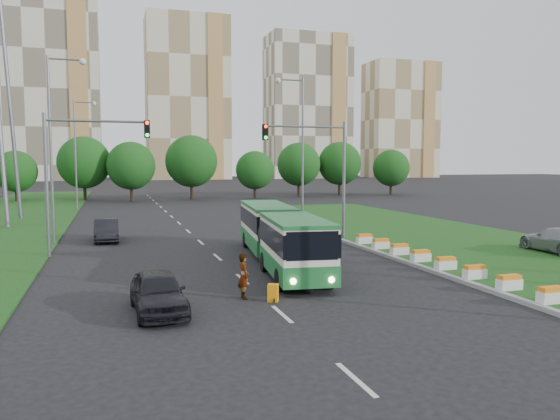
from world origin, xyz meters
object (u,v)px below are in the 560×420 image
object	(u,v)px
articulated_bus	(277,235)
car_left_far	(106,230)
pedestrian	(244,276)
car_median	(558,240)
traffic_mast_left	(77,161)
traffic_mast_median	(322,161)
shopping_trolley	(273,293)
car_left_near	(158,292)

from	to	relation	value
articulated_bus	car_left_far	world-z (taller)	articulated_bus
car_left_far	pedestrian	world-z (taller)	pedestrian
car_left_far	car_median	world-z (taller)	car_median
traffic_mast_left	traffic_mast_median	bearing A→B (deg)	3.77
articulated_bus	car_median	distance (m)	16.27
traffic_mast_left	pedestrian	bearing A→B (deg)	-62.11
car_left_far	car_median	distance (m)	28.09
car_median	pedestrian	xyz separation A→B (m)	(-19.49, -4.47, 0.00)
traffic_mast_median	car_median	size ratio (longest dim) A/B	1.60
pedestrian	shopping_trolley	distance (m)	1.34
car_left_near	car_left_far	distance (m)	19.01
traffic_mast_median	traffic_mast_left	distance (m)	15.19
traffic_mast_median	car_left_near	xyz separation A→B (m)	(-11.88, -14.53, -4.61)
pedestrian	articulated_bus	bearing A→B (deg)	-29.51
articulated_bus	car_left_near	world-z (taller)	articulated_bus
articulated_bus	car_left_far	distance (m)	14.07
car_left_near	car_median	distance (m)	23.48
car_median	shopping_trolley	size ratio (longest dim) A/B	7.49
shopping_trolley	traffic_mast_median	bearing A→B (deg)	86.23
pedestrian	traffic_mast_left	bearing A→B (deg)	25.06
car_left_near	pedestrian	size ratio (longest dim) A/B	2.45
traffic_mast_median	pedestrian	world-z (taller)	traffic_mast_median
traffic_mast_left	pedestrian	distance (m)	14.83
articulated_bus	shopping_trolley	bearing A→B (deg)	-101.06
traffic_mast_median	traffic_mast_left	xyz separation A→B (m)	(-15.16, -1.00, 0.00)
traffic_mast_left	shopping_trolley	world-z (taller)	traffic_mast_left
car_median	shopping_trolley	world-z (taller)	car_median
car_left_near	shopping_trolley	distance (m)	4.33
traffic_mast_median	traffic_mast_left	world-z (taller)	same
articulated_bus	pedestrian	size ratio (longest dim) A/B	8.49
car_median	shopping_trolley	distance (m)	19.26
traffic_mast_left	car_left_near	xyz separation A→B (m)	(3.28, -13.53, -4.61)
car_left_far	car_median	size ratio (longest dim) A/B	0.89
traffic_mast_left	car_left_far	size ratio (longest dim) A/B	1.80
traffic_mast_left	car_left_near	world-z (taller)	traffic_mast_left
traffic_mast_left	shopping_trolley	bearing A→B (deg)	-60.21
car_left_near	car_median	xyz separation A→B (m)	(22.83, 5.50, 0.14)
traffic_mast_left	car_median	size ratio (longest dim) A/B	1.60
car_median	shopping_trolley	xyz separation A→B (m)	(-18.53, -5.21, -0.54)
articulated_bus	shopping_trolley	distance (m)	7.97
car_left_far	car_median	bearing A→B (deg)	-28.71
traffic_mast_median	traffic_mast_left	size ratio (longest dim) A/B	1.00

